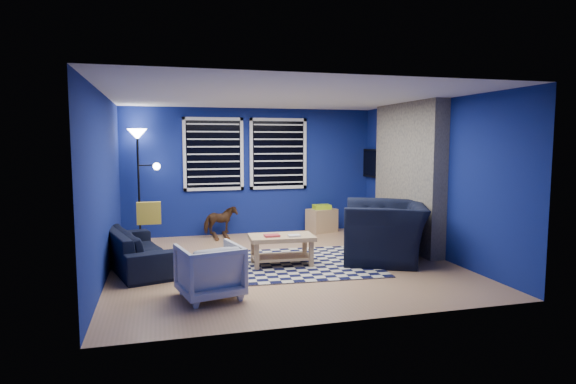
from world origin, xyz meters
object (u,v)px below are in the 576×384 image
object	(u,v)px
tv	(375,164)
armchair_bent	(210,271)
armchair_big	(385,232)
coffee_table	(282,244)
rocking_horse	(220,220)
cabinet	(322,220)
sofa	(139,249)
floor_lamp	(139,149)

from	to	relation	value
tv	armchair_bent	size ratio (longest dim) A/B	1.41
armchair_big	coffee_table	bearing A→B (deg)	-68.99
coffee_table	armchair_bent	bearing A→B (deg)	-134.15
rocking_horse	cabinet	size ratio (longest dim) A/B	0.96
sofa	armchair_bent	world-z (taller)	armchair_bent
sofa	floor_lamp	size ratio (longest dim) A/B	0.94
armchair_big	armchair_bent	bearing A→B (deg)	-44.04
cabinet	floor_lamp	bearing A→B (deg)	161.69
floor_lamp	tv	bearing A→B (deg)	-3.08
armchair_big	floor_lamp	bearing A→B (deg)	-99.63
rocking_horse	cabinet	distance (m)	2.08
tv	cabinet	bearing A→B (deg)	166.46
tv	floor_lamp	world-z (taller)	floor_lamp
rocking_horse	coffee_table	size ratio (longest dim) A/B	0.64
armchair_bent	rocking_horse	bearing A→B (deg)	-111.94
tv	sofa	size ratio (longest dim) A/B	0.51
tv	armchair_bent	world-z (taller)	tv
armchair_big	floor_lamp	world-z (taller)	floor_lamp
sofa	armchair_big	distance (m)	3.72
rocking_horse	cabinet	xyz separation A→B (m)	(2.08, 0.06, -0.09)
armchair_bent	coffee_table	world-z (taller)	armchair_bent
rocking_horse	floor_lamp	size ratio (longest dim) A/B	0.30
rocking_horse	coffee_table	bearing A→B (deg)	177.49
armchair_big	coffee_table	world-z (taller)	armchair_big
armchair_big	tv	bearing A→B (deg)	-177.03
tv	coffee_table	bearing A→B (deg)	-139.33
tv	armchair_bent	xyz separation A→B (m)	(-3.68, -3.36, -1.08)
sofa	armchair_bent	bearing A→B (deg)	-167.92
tv	rocking_horse	distance (m)	3.30
armchair_bent	floor_lamp	xyz separation A→B (m)	(-0.90, 3.61, 1.38)
sofa	coffee_table	size ratio (longest dim) A/B	1.98
tv	cabinet	xyz separation A→B (m)	(-1.04, 0.25, -1.15)
coffee_table	cabinet	bearing A→B (deg)	58.69
armchair_big	floor_lamp	xyz separation A→B (m)	(-3.71, 2.48, 1.25)
sofa	rocking_horse	xyz separation A→B (m)	(1.43, 1.91, 0.05)
tv	armchair_big	xyz separation A→B (m)	(-0.86, -2.23, -0.95)
sofa	tv	bearing A→B (deg)	-85.08
sofa	armchair_bent	xyz separation A→B (m)	(0.87, -1.64, 0.04)
sofa	armchair_bent	size ratio (longest dim) A/B	2.75
armchair_big	coffee_table	distance (m)	1.64
tv	floor_lamp	xyz separation A→B (m)	(-4.57, 0.25, 0.30)
sofa	armchair_bent	distance (m)	1.86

